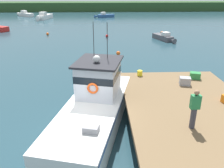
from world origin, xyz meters
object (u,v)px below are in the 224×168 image
(mooring_buoy_channel_marker, at_px, (118,53))
(mooring_buoy_outer, at_px, (107,36))
(crate_stack_near_edge, at_px, (185,81))
(crate_stack_mid_dock, at_px, (195,76))
(main_fishing_boat, at_px, (96,103))
(mooring_buoy_spare_mooring, at_px, (48,34))
(moored_boat_mid_harbor, at_px, (25,14))
(bait_bucket, at_px, (140,73))
(deckhand_further_back, at_px, (194,108))
(moored_boat_far_left, at_px, (105,16))
(moored_boat_off_the_point, at_px, (164,37))
(mooring_buoy_inshore, at_px, (162,33))
(moored_boat_outer_mooring, at_px, (44,17))

(mooring_buoy_channel_marker, relative_size, mooring_buoy_outer, 1.07)
(mooring_buoy_channel_marker, bearing_deg, crate_stack_near_edge, -74.08)
(crate_stack_mid_dock, height_order, mooring_buoy_channel_marker, crate_stack_mid_dock)
(main_fishing_boat, height_order, mooring_buoy_spare_mooring, main_fishing_boat)
(crate_stack_near_edge, distance_m, moored_boat_mid_harbor, 51.12)
(bait_bucket, bearing_deg, moored_boat_mid_harbor, 114.75)
(mooring_buoy_spare_mooring, bearing_deg, deckhand_further_back, -66.63)
(moored_boat_far_left, xyz_separation_m, moored_boat_mid_harbor, (-18.71, 3.27, 0.04))
(crate_stack_near_edge, height_order, moored_boat_off_the_point, crate_stack_near_edge)
(main_fishing_boat, relative_size, bait_bucket, 29.27)
(mooring_buoy_outer, xyz_separation_m, mooring_buoy_inshore, (8.10, 2.04, 0.02))
(main_fishing_boat, relative_size, mooring_buoy_inshore, 23.65)
(main_fishing_boat, height_order, moored_boat_far_left, main_fishing_boat)
(main_fishing_boat, height_order, crate_stack_mid_dock, main_fishing_boat)
(deckhand_further_back, distance_m, mooring_buoy_spare_mooring, 28.44)
(moored_boat_mid_harbor, bearing_deg, bait_bucket, -65.25)
(moored_boat_mid_harbor, relative_size, mooring_buoy_spare_mooring, 12.42)
(crate_stack_mid_dock, distance_m, moored_boat_outer_mooring, 43.08)
(crate_stack_mid_dock, xyz_separation_m, moored_boat_mid_harbor, (-23.65, 44.86, -0.95))
(bait_bucket, bearing_deg, crate_stack_mid_dock, -11.25)
(moored_boat_far_left, bearing_deg, crate_stack_mid_dock, -83.23)
(main_fishing_boat, distance_m, mooring_buoy_inshore, 25.24)
(crate_stack_near_edge, distance_m, moored_boat_outer_mooring, 43.56)
(mooring_buoy_channel_marker, bearing_deg, moored_boat_off_the_point, 47.36)
(moored_boat_off_the_point, height_order, moored_boat_mid_harbor, moored_boat_mid_harbor)
(moored_boat_far_left, height_order, moored_boat_mid_harbor, moored_boat_mid_harbor)
(crate_stack_near_edge, distance_m, bait_bucket, 2.82)
(main_fishing_boat, distance_m, deckhand_further_back, 4.82)
(mooring_buoy_inshore, bearing_deg, moored_boat_off_the_point, -100.24)
(bait_bucket, xyz_separation_m, mooring_buoy_inshore, (6.44, 20.30, -1.16))
(main_fishing_boat, distance_m, crate_stack_mid_dock, 6.51)
(deckhand_further_back, distance_m, mooring_buoy_inshore, 26.81)
(bait_bucket, relative_size, moored_boat_far_left, 0.07)
(crate_stack_mid_dock, relative_size, moored_boat_off_the_point, 0.14)
(mooring_buoy_channel_marker, bearing_deg, crate_stack_mid_dock, -67.77)
(crate_stack_near_edge, bearing_deg, mooring_buoy_channel_marker, 105.92)
(main_fishing_boat, relative_size, mooring_buoy_outer, 25.75)
(crate_stack_mid_dock, bearing_deg, crate_stack_near_edge, -135.34)
(deckhand_further_back, bearing_deg, moored_boat_mid_harbor, 113.25)
(moored_boat_mid_harbor, bearing_deg, mooring_buoy_inshore, -41.72)
(moored_boat_outer_mooring, relative_size, moored_boat_mid_harbor, 1.31)
(crate_stack_mid_dock, bearing_deg, bait_bucket, 168.75)
(mooring_buoy_inshore, bearing_deg, mooring_buoy_spare_mooring, -179.44)
(main_fishing_boat, height_order, bait_bucket, main_fishing_boat)
(crate_stack_near_edge, bearing_deg, mooring_buoy_outer, 101.37)
(mooring_buoy_inshore, bearing_deg, crate_stack_mid_dock, -98.59)
(crate_stack_mid_dock, xyz_separation_m, bait_bucket, (-3.28, 0.65, -0.02))
(mooring_buoy_channel_marker, bearing_deg, deckhand_further_back, -82.86)
(main_fishing_boat, xyz_separation_m, crate_stack_near_edge, (5.02, 1.64, 0.42))
(crate_stack_mid_dock, xyz_separation_m, deckhand_further_back, (-2.11, -5.27, 0.66))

